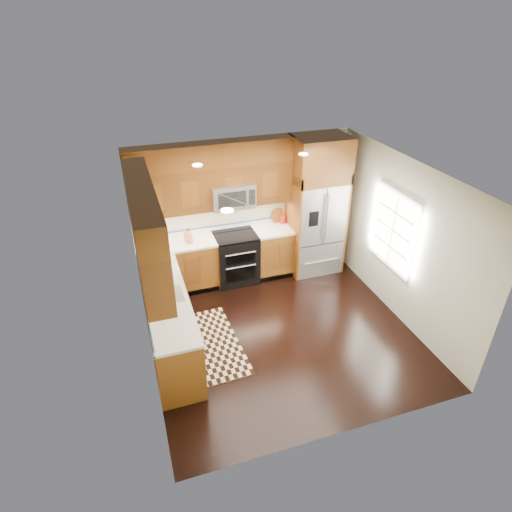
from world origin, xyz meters
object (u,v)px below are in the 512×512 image
object	(u,v)px
refrigerator	(316,206)
utensil_crock	(283,217)
rug	(206,345)
range	(236,258)
knife_block	(188,237)

from	to	relation	value
refrigerator	utensil_crock	xyz separation A→B (m)	(-0.55, 0.24, -0.25)
refrigerator	rug	size ratio (longest dim) A/B	1.58
range	utensil_crock	distance (m)	1.18
rug	utensil_crock	world-z (taller)	utensil_crock
refrigerator	knife_block	bearing A→B (deg)	178.76
refrigerator	knife_block	size ratio (longest dim) A/B	10.12
refrigerator	rug	bearing A→B (deg)	-147.56
rug	utensil_crock	size ratio (longest dim) A/B	4.93
range	refrigerator	bearing A→B (deg)	-1.40
range	knife_block	size ratio (longest dim) A/B	3.68
refrigerator	rug	xyz separation A→B (m)	(-2.50, -1.59, -1.30)
rug	knife_block	bearing A→B (deg)	83.42
rug	knife_block	size ratio (longest dim) A/B	6.40
utensil_crock	range	bearing A→B (deg)	-168.66
range	rug	xyz separation A→B (m)	(-0.95, -1.63, -0.46)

